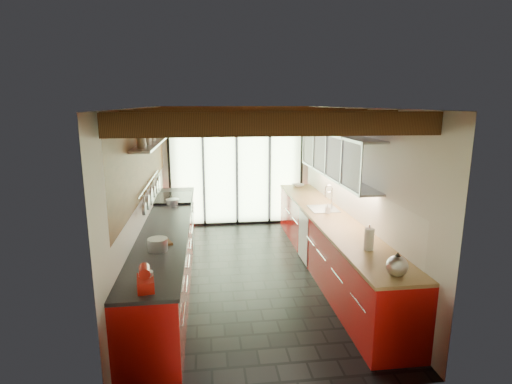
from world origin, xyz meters
TOP-DOWN VIEW (x-y plane):
  - ground at (0.00, 0.00)m, footprint 5.50×5.50m
  - room_shell at (0.00, 0.00)m, footprint 5.50×5.50m
  - ceiling_beams at (-0.00, 0.38)m, footprint 3.14×5.06m
  - glass_door at (0.00, 2.69)m, footprint 2.95×0.10m
  - left_counter at (-1.28, 0.00)m, footprint 0.68×5.00m
  - range_stove at (-1.28, 1.45)m, footprint 0.66×0.90m
  - right_counter at (1.27, 0.00)m, footprint 0.68×5.00m
  - sink_assembly at (1.29, 0.40)m, footprint 0.45×0.52m
  - upper_cabinets_right at (1.43, 0.30)m, footprint 0.34×3.00m
  - left_wall_fixtures at (-1.47, 0.25)m, footprint 0.28×2.60m
  - stand_mixer at (-1.27, -2.24)m, footprint 0.20×0.29m
  - pot_large at (-1.27, -1.22)m, footprint 0.29×0.29m
  - pot_small at (-1.27, 1.07)m, footprint 0.29×0.29m
  - cutting_board at (-1.27, -0.94)m, footprint 0.33×0.38m
  - kettle at (1.27, -2.25)m, footprint 0.26×0.29m
  - paper_towel at (1.27, -1.52)m, footprint 0.12×0.12m
  - soap_bottle at (1.27, 0.14)m, footprint 0.09×0.09m
  - bowl at (1.27, 2.25)m, footprint 0.28×0.28m

SIDE VIEW (x-z plane):
  - ground at x=0.00m, z-range 0.00..0.00m
  - right_counter at x=1.27m, z-range 0.00..0.92m
  - left_counter at x=-1.28m, z-range 0.00..0.92m
  - range_stove at x=-1.28m, z-range -0.01..0.96m
  - cutting_board at x=-1.27m, z-range 0.92..0.95m
  - bowl at x=1.27m, z-range 0.92..0.98m
  - sink_assembly at x=1.29m, z-range 0.75..1.17m
  - pot_small at x=-1.27m, z-range 0.92..1.01m
  - pot_large at x=-1.27m, z-range 0.92..1.07m
  - soap_bottle at x=1.27m, z-range 0.92..1.09m
  - stand_mixer at x=-1.27m, z-range 0.89..1.14m
  - kettle at x=1.27m, z-range 0.90..1.17m
  - paper_towel at x=1.27m, z-range 0.89..1.21m
  - room_shell at x=0.00m, z-range -1.10..4.40m
  - glass_door at x=0.00m, z-range 0.21..3.11m
  - left_wall_fixtures at x=-1.47m, z-range 1.32..2.28m
  - upper_cabinets_right at x=1.43m, z-range 0.35..3.35m
  - ceiling_beams at x=0.00m, z-range 0.01..4.91m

